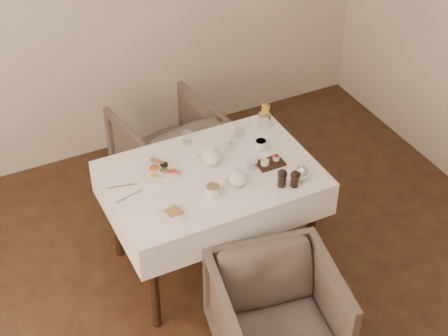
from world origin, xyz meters
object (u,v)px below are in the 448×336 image
Objects in this scene: table at (212,187)px; breakfast_plate at (158,171)px; armchair_near at (277,316)px; teapot_centre at (211,155)px; armchair_far at (168,147)px.

table is 0.35m from breakfast_plate.
armchair_near is 4.00× the size of teapot_centre.
table is 7.33× the size of teapot_centre.
armchair_far is 4.03× the size of teapot_centre.
armchair_near is at bearing -89.71° from table.
teapot_centre is (0.33, -0.07, 0.06)m from breakfast_plate.
armchair_far is (0.07, 1.76, 0.00)m from armchair_near.
armchair_far is 2.65× the size of breakfast_plate.
armchair_far is at bearing 55.45° from breakfast_plate.
table is 0.98m from armchair_far.
table is 0.90m from armchair_near.
armchair_far is 0.98m from teapot_centre.
teapot_centre reaches higher than table.
teapot_centre reaches higher than armchair_near.
armchair_near is (0.00, -0.84, -0.32)m from table.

